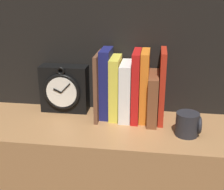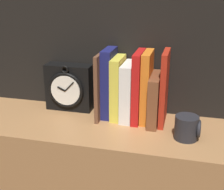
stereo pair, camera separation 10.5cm
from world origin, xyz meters
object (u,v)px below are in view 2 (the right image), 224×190
Objects in this scene: book_slot1_navy at (109,83)px; book_slot7_red at (164,88)px; book_slot0_brown at (101,85)px; book_slot5_orange at (147,87)px; book_slot6_brown at (155,99)px; mug at (187,128)px; book_slot2_yellow at (118,88)px; book_slot4_red at (138,87)px; clock at (69,87)px; book_slot3_white at (128,92)px.

book_slot7_red reaches higher than book_slot1_navy.
book_slot5_orange is (0.17, 0.01, 0.01)m from book_slot0_brown.
book_slot5_orange is 1.44× the size of book_slot6_brown.
book_slot0_brown is 0.93× the size of book_slot7_red.
book_slot6_brown is 2.15× the size of mug.
book_slot2_yellow is 0.17m from book_slot7_red.
book_slot6_brown is at bearing -6.72° from book_slot2_yellow.
book_slot1_navy is at bearing 173.51° from book_slot4_red.
book_slot5_orange is 0.97× the size of book_slot7_red.
mug is at bearing -37.45° from book_slot5_orange.
book_slot1_navy is at bearing 33.01° from book_slot0_brown.
book_slot5_orange is (0.31, -0.03, 0.04)m from clock.
book_slot4_red is (0.28, -0.03, 0.04)m from clock.
book_slot6_brown is (0.34, -0.04, -0.00)m from clock.
mug is at bearing -18.69° from book_slot0_brown.
book_slot7_red reaches higher than book_slot6_brown.
book_slot6_brown is at bearing -6.89° from clock.
book_slot1_navy is at bearing 177.00° from book_slot5_orange.
book_slot0_brown is 0.96× the size of book_slot5_orange.
book_slot2_yellow is at bearing 179.17° from book_slot5_orange.
book_slot5_orange reaches higher than book_slot2_yellow.
book_slot7_red is 0.17m from mug.
book_slot5_orange is at bearing 10.22° from book_slot4_red.
book_slot3_white is (0.07, -0.01, -0.02)m from book_slot1_navy.
mug is at bearing -27.46° from book_slot3_white.
book_slot5_orange is at bearing 155.85° from book_slot6_brown.
book_slot4_red is 0.97× the size of book_slot7_red.
book_slot0_brown is 0.03m from book_slot1_navy.
book_slot5_orange is at bearing -3.00° from book_slot1_navy.
book_slot0_brown is at bearing 161.31° from mug.
book_slot5_orange is at bearing 3.04° from book_slot0_brown.
book_slot6_brown is at bearing -24.15° from book_slot5_orange.
book_slot7_red reaches higher than book_slot3_white.
book_slot0_brown is at bearing -170.52° from book_slot2_yellow.
book_slot3_white is 0.07m from book_slot5_orange.
clock is 0.37m from book_slot7_red.
clock is at bearing 173.00° from book_slot2_yellow.
book_slot1_navy reaches higher than clock.
book_slot7_red is (0.17, -0.01, 0.02)m from book_slot2_yellow.
book_slot6_brown is at bearing -7.22° from book_slot1_navy.
book_slot1_navy is 0.20m from book_slot7_red.
book_slot7_red is at bearing -0.69° from book_slot3_white.
book_slot3_white is 2.56× the size of mug.
book_slot4_red is at bearing -179.68° from book_slot7_red.
book_slot0_brown is 2.97× the size of mug.
book_slot3_white is 0.13m from book_slot7_red.
book_slot3_white reaches higher than mug.
book_slot4_red is (0.14, 0.00, 0.01)m from book_slot0_brown.
book_slot3_white is at bearing -8.04° from book_slot1_navy.
book_slot4_red is (0.07, -0.01, 0.01)m from book_slot2_yellow.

